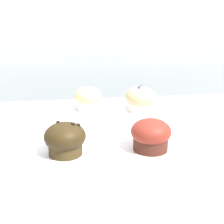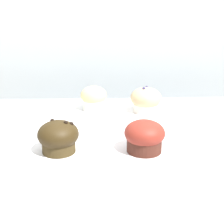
{
  "view_description": "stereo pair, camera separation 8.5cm",
  "coord_description": "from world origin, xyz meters",
  "px_view_note": "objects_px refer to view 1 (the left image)",
  "views": [
    {
      "loc": [
        -0.17,
        -0.78,
        1.26
      ],
      "look_at": [
        -0.05,
        0.02,
        0.99
      ],
      "focal_mm": 50.0,
      "sensor_mm": 36.0,
      "label": 1
    },
    {
      "loc": [
        -0.08,
        -0.79,
        1.26
      ],
      "look_at": [
        -0.05,
        0.02,
        0.99
      ],
      "focal_mm": 50.0,
      "sensor_mm": 36.0,
      "label": 2
    }
  ],
  "objects_px": {
    "muffin_back_left": "(141,99)",
    "muffin_front_left": "(65,139)",
    "muffin_back_right": "(151,135)",
    "muffin_front_center": "(88,98)"
  },
  "relations": [
    {
      "from": "muffin_back_right",
      "to": "muffin_back_left",
      "type": "bearing_deg",
      "value": 81.3
    },
    {
      "from": "muffin_back_right",
      "to": "muffin_front_left",
      "type": "bearing_deg",
      "value": 178.76
    },
    {
      "from": "muffin_front_center",
      "to": "muffin_front_left",
      "type": "xyz_separation_m",
      "value": [
        -0.07,
        -0.32,
        -0.0
      ]
    },
    {
      "from": "muffin_back_left",
      "to": "muffin_front_left",
      "type": "distance_m",
      "value": 0.37
    },
    {
      "from": "muffin_front_center",
      "to": "muffin_front_left",
      "type": "distance_m",
      "value": 0.33
    },
    {
      "from": "muffin_front_center",
      "to": "muffin_front_left",
      "type": "relative_size",
      "value": 0.91
    },
    {
      "from": "muffin_back_left",
      "to": "muffin_front_left",
      "type": "height_order",
      "value": "muffin_back_left"
    },
    {
      "from": "muffin_front_left",
      "to": "muffin_back_right",
      "type": "bearing_deg",
      "value": -1.24
    },
    {
      "from": "muffin_back_left",
      "to": "muffin_front_left",
      "type": "xyz_separation_m",
      "value": [
        -0.24,
        -0.29,
        -0.0
      ]
    },
    {
      "from": "muffin_front_left",
      "to": "muffin_front_center",
      "type": "bearing_deg",
      "value": 76.84
    }
  ]
}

